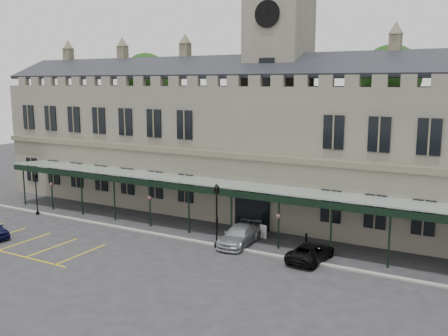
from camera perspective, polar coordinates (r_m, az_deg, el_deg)
The scene contains 15 objects.
ground at distance 34.06m, azimuth -5.05°, elevation -11.52°, with size 140.00×140.00×0.00m, color #272729.
station_building at distance 46.11m, azimuth 6.04°, elevation 2.40°, with size 60.00×10.36×17.30m.
clock_tower at distance 45.82m, azimuth 6.23°, elevation 10.67°, with size 5.60×5.60×24.80m.
canopy at distance 39.40m, azimuth 1.04°, elevation -4.85°, with size 50.00×4.10×4.30m.
kerb at distance 38.42m, azimuth -0.37°, elevation -8.88°, with size 60.00×0.40×0.12m, color gray.
parking_markings at distance 42.24m, azimuth -22.31°, elevation -7.97°, with size 16.00×6.00×0.01m, color gold, non-canonical shape.
tree_behind_left at distance 64.93m, azimuth -8.90°, elevation 10.07°, with size 6.00×6.00×16.00m.
tree_behind_mid at distance 52.10m, azimuth 18.48°, elevation 9.80°, with size 6.00×6.00×16.00m.
lamp_post_left at distance 50.03m, azimuth -20.69°, elevation -2.27°, with size 0.39×0.39×4.14m.
lamp_post_mid at distance 37.46m, azimuth -0.85°, elevation -4.79°, with size 0.47×0.47×4.94m.
sign_board at distance 40.29m, azimuth 4.50°, elevation -7.28°, with size 0.65×0.21×1.12m.
bollard_left at distance 42.80m, azimuth -0.81°, elevation -6.31°, with size 0.17×0.17×0.98m, color black.
bollard_right at distance 39.06m, azimuth 9.37°, elevation -8.06°, with size 0.17×0.17×0.94m, color black.
car_taxi at distance 38.71m, azimuth 1.77°, elevation -7.70°, with size 2.04×5.03×1.46m, color #919498.
car_van at distance 35.88m, azimuth 9.89°, elevation -9.43°, with size 2.10×4.56×1.27m, color black.
Camera 1 is at (18.02, -26.13, 12.35)m, focal length 40.00 mm.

